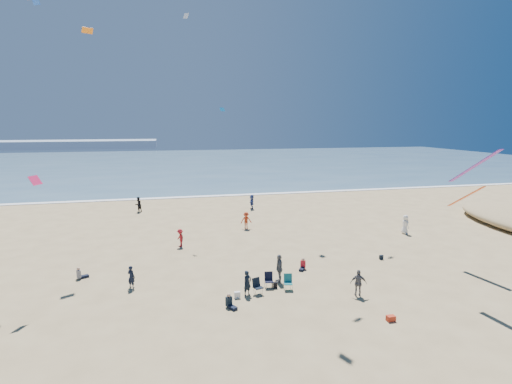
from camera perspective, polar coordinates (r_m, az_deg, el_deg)
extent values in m
cube|color=#476B84|center=(107.12, -11.79, 4.04)|extent=(220.00, 100.00, 0.06)
cube|color=white|center=(57.59, -10.41, -0.75)|extent=(220.00, 1.20, 0.08)
cube|color=#7A8EA8|center=(190.64, -30.90, 5.79)|extent=(110.00, 20.00, 3.20)
imported|color=maroon|center=(34.90, -10.77, -6.45)|extent=(0.86, 1.12, 1.53)
imported|color=#304385|center=(49.03, -0.61, -1.41)|extent=(0.92, 1.73, 1.78)
imported|color=#B9371A|center=(39.98, -1.42, -4.07)|extent=(1.13, 0.70, 1.69)
imported|color=black|center=(25.03, -1.24, -12.89)|extent=(0.68, 0.61, 1.57)
imported|color=slate|center=(25.70, 14.43, -12.48)|extent=(1.05, 0.73, 1.66)
imported|color=black|center=(49.31, -16.48, -1.73)|extent=(1.11, 1.12, 1.82)
imported|color=slate|center=(26.91, 3.33, -10.84)|extent=(0.61, 1.17, 1.91)
imported|color=white|center=(40.70, 20.54, -4.36)|extent=(0.60, 0.90, 1.83)
imported|color=black|center=(27.24, -17.39, -11.51)|extent=(0.65, 0.61, 1.49)
cube|color=white|center=(24.91, -2.70, -14.47)|extent=(0.35, 0.20, 0.40)
cube|color=black|center=(26.28, 2.69, -13.16)|extent=(0.30, 0.22, 0.38)
cube|color=red|center=(23.49, 18.70, -16.72)|extent=(0.45, 0.30, 0.30)
cube|color=black|center=(32.84, 17.46, -8.88)|extent=(0.28, 0.18, 0.34)
cube|color=silver|center=(51.25, -9.97, 23.55)|extent=(0.66, 0.59, 0.66)
cube|color=#E9245C|center=(26.29, -29.01, 1.47)|extent=(0.63, 0.83, 0.52)
cube|color=#1589DD|center=(44.47, -4.84, 11.67)|extent=(0.65, 0.58, 0.40)
cube|color=orange|center=(35.24, -22.95, 20.48)|extent=(0.86, 0.66, 0.41)
cube|color=blue|center=(33.64, -28.92, 22.74)|extent=(0.56, 0.42, 0.45)
cube|color=purple|center=(26.38, 28.73, 3.23)|extent=(0.35, 3.14, 2.21)
cube|color=#EB4B18|center=(32.34, 27.79, -0.57)|extent=(0.35, 2.64, 1.87)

